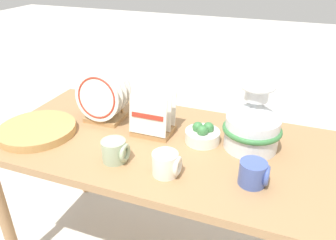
{
  "coord_description": "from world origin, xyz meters",
  "views": [
    {
      "loc": [
        0.43,
        -1.14,
        1.47
      ],
      "look_at": [
        0.0,
        0.0,
        0.83
      ],
      "focal_mm": 35.0,
      "sensor_mm": 36.0,
      "label": 1
    }
  ],
  "objects_px": {
    "dish_rack_square_plates": "(153,120)",
    "mug_sage_glaze": "(115,151)",
    "dish_rack_round_plates": "(103,100)",
    "mug_cream_glaze": "(166,164)",
    "wicker_charger_stack": "(37,130)",
    "mug_cobalt_glaze": "(254,173)",
    "ceramic_vase": "(253,123)",
    "fruit_bowl": "(202,135)"
  },
  "relations": [
    {
      "from": "dish_rack_round_plates",
      "to": "dish_rack_square_plates",
      "type": "relative_size",
      "value": 1.29
    },
    {
      "from": "dish_rack_round_plates",
      "to": "mug_sage_glaze",
      "type": "distance_m",
      "value": 0.37
    },
    {
      "from": "dish_rack_round_plates",
      "to": "dish_rack_square_plates",
      "type": "height_order",
      "value": "dish_rack_round_plates"
    },
    {
      "from": "mug_cream_glaze",
      "to": "mug_sage_glaze",
      "type": "height_order",
      "value": "same"
    },
    {
      "from": "ceramic_vase",
      "to": "dish_rack_round_plates",
      "type": "relative_size",
      "value": 1.14
    },
    {
      "from": "wicker_charger_stack",
      "to": "mug_cream_glaze",
      "type": "xyz_separation_m",
      "value": [
        0.66,
        -0.08,
        0.03
      ]
    },
    {
      "from": "ceramic_vase",
      "to": "mug_cobalt_glaze",
      "type": "relative_size",
      "value": 2.72
    },
    {
      "from": "dish_rack_square_plates",
      "to": "mug_cream_glaze",
      "type": "bearing_deg",
      "value": -58.36
    },
    {
      "from": "dish_rack_square_plates",
      "to": "mug_cobalt_glaze",
      "type": "relative_size",
      "value": 1.86
    },
    {
      "from": "mug_sage_glaze",
      "to": "dish_rack_square_plates",
      "type": "bearing_deg",
      "value": 78.62
    },
    {
      "from": "ceramic_vase",
      "to": "mug_cobalt_glaze",
      "type": "bearing_deg",
      "value": -79.45
    },
    {
      "from": "fruit_bowl",
      "to": "dish_rack_round_plates",
      "type": "bearing_deg",
      "value": 176.99
    },
    {
      "from": "ceramic_vase",
      "to": "mug_cobalt_glaze",
      "type": "distance_m",
      "value": 0.26
    },
    {
      "from": "dish_rack_round_plates",
      "to": "wicker_charger_stack",
      "type": "xyz_separation_m",
      "value": [
        -0.22,
        -0.22,
        -0.09
      ]
    },
    {
      "from": "dish_rack_round_plates",
      "to": "mug_cobalt_glaze",
      "type": "xyz_separation_m",
      "value": [
        0.75,
        -0.24,
        -0.07
      ]
    },
    {
      "from": "mug_cobalt_glaze",
      "to": "ceramic_vase",
      "type": "bearing_deg",
      "value": 100.55
    },
    {
      "from": "dish_rack_square_plates",
      "to": "wicker_charger_stack",
      "type": "bearing_deg",
      "value": -158.3
    },
    {
      "from": "fruit_bowl",
      "to": "dish_rack_square_plates",
      "type": "bearing_deg",
      "value": -179.73
    },
    {
      "from": "ceramic_vase",
      "to": "fruit_bowl",
      "type": "bearing_deg",
      "value": -172.29
    },
    {
      "from": "mug_sage_glaze",
      "to": "dish_rack_round_plates",
      "type": "bearing_deg",
      "value": 127.13
    },
    {
      "from": "mug_sage_glaze",
      "to": "fruit_bowl",
      "type": "distance_m",
      "value": 0.39
    },
    {
      "from": "ceramic_vase",
      "to": "mug_cobalt_glaze",
      "type": "xyz_separation_m",
      "value": [
        0.05,
        -0.24,
        -0.07
      ]
    },
    {
      "from": "dish_rack_round_plates",
      "to": "mug_cream_glaze",
      "type": "distance_m",
      "value": 0.54
    },
    {
      "from": "ceramic_vase",
      "to": "dish_rack_round_plates",
      "type": "bearing_deg",
      "value": -179.92
    },
    {
      "from": "fruit_bowl",
      "to": "ceramic_vase",
      "type": "bearing_deg",
      "value": 7.71
    },
    {
      "from": "mug_cobalt_glaze",
      "to": "fruit_bowl",
      "type": "relative_size",
      "value": 0.7
    },
    {
      "from": "mug_sage_glaze",
      "to": "wicker_charger_stack",
      "type": "bearing_deg",
      "value": 171.46
    },
    {
      "from": "dish_rack_square_plates",
      "to": "ceramic_vase",
      "type": "bearing_deg",
      "value": 3.76
    },
    {
      "from": "dish_rack_square_plates",
      "to": "wicker_charger_stack",
      "type": "relative_size",
      "value": 0.58
    },
    {
      "from": "dish_rack_square_plates",
      "to": "mug_sage_glaze",
      "type": "distance_m",
      "value": 0.27
    },
    {
      "from": "ceramic_vase",
      "to": "mug_cobalt_glaze",
      "type": "height_order",
      "value": "ceramic_vase"
    },
    {
      "from": "wicker_charger_stack",
      "to": "fruit_bowl",
      "type": "height_order",
      "value": "fruit_bowl"
    },
    {
      "from": "dish_rack_square_plates",
      "to": "mug_sage_glaze",
      "type": "xyz_separation_m",
      "value": [
        -0.05,
        -0.26,
        -0.02
      ]
    },
    {
      "from": "mug_cobalt_glaze",
      "to": "dish_rack_square_plates",
      "type": "bearing_deg",
      "value": 155.7
    },
    {
      "from": "wicker_charger_stack",
      "to": "mug_sage_glaze",
      "type": "distance_m",
      "value": 0.44
    },
    {
      "from": "dish_rack_square_plates",
      "to": "dish_rack_round_plates",
      "type": "bearing_deg",
      "value": 174.23
    },
    {
      "from": "dish_rack_round_plates",
      "to": "mug_cream_glaze",
      "type": "bearing_deg",
      "value": -34.29
    },
    {
      "from": "wicker_charger_stack",
      "to": "mug_sage_glaze",
      "type": "bearing_deg",
      "value": -8.54
    },
    {
      "from": "mug_cream_glaze",
      "to": "dish_rack_round_plates",
      "type": "bearing_deg",
      "value": 145.71
    },
    {
      "from": "wicker_charger_stack",
      "to": "mug_cobalt_glaze",
      "type": "relative_size",
      "value": 3.23
    },
    {
      "from": "mug_cream_glaze",
      "to": "mug_cobalt_glaze",
      "type": "height_order",
      "value": "same"
    },
    {
      "from": "mug_sage_glaze",
      "to": "ceramic_vase",
      "type": "bearing_deg",
      "value": 30.87
    }
  ]
}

